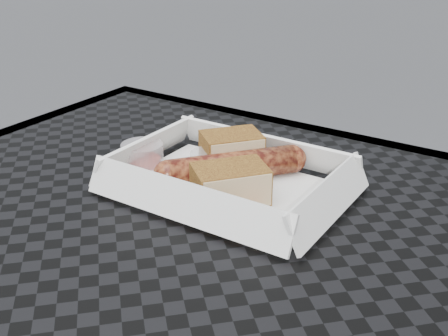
# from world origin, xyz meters

# --- Properties ---
(patio_table) EXTENTS (0.80, 0.80, 0.74)m
(patio_table) POSITION_xyz_m (0.00, 0.00, 0.67)
(patio_table) COLOR black
(patio_table) RESTS_ON ground
(food_tray) EXTENTS (0.22, 0.15, 0.00)m
(food_tray) POSITION_xyz_m (-0.03, 0.16, 0.75)
(food_tray) COLOR white
(food_tray) RESTS_ON patio_table
(bratwurst) EXTENTS (0.13, 0.14, 0.03)m
(bratwurst) POSITION_xyz_m (-0.03, 0.17, 0.77)
(bratwurst) COLOR brown
(bratwurst) RESTS_ON food_tray
(bread_near) EXTENTS (0.08, 0.08, 0.04)m
(bread_near) POSITION_xyz_m (-0.05, 0.20, 0.77)
(bread_near) COLOR brown
(bread_near) RESTS_ON food_tray
(bread_far) EXTENTS (0.09, 0.09, 0.04)m
(bread_far) POSITION_xyz_m (-0.01, 0.13, 0.77)
(bread_far) COLOR brown
(bread_far) RESTS_ON food_tray
(veg_garnish) EXTENTS (0.03, 0.03, 0.00)m
(veg_garnish) POSITION_xyz_m (0.03, 0.11, 0.75)
(veg_garnish) COLOR #FF470B
(veg_garnish) RESTS_ON food_tray
(napkin) EXTENTS (0.13, 0.13, 0.00)m
(napkin) POSITION_xyz_m (-0.06, 0.18, 0.75)
(napkin) COLOR white
(napkin) RESTS_ON patio_table
(condiment_cup_sauce) EXTENTS (0.05, 0.05, 0.03)m
(condiment_cup_sauce) POSITION_xyz_m (-0.15, 0.15, 0.76)
(condiment_cup_sauce) COLOR maroon
(condiment_cup_sauce) RESTS_ON patio_table
(condiment_cup_empty) EXTENTS (0.05, 0.05, 0.03)m
(condiment_cup_empty) POSITION_xyz_m (-0.06, 0.18, 0.76)
(condiment_cup_empty) COLOR silver
(condiment_cup_empty) RESTS_ON patio_table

